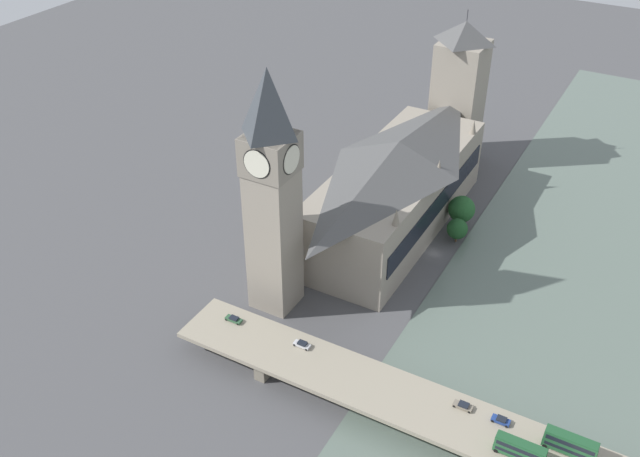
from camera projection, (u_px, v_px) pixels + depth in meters
name	position (u px, v px, depth m)	size (l,w,h in m)	color
ground_plane	(434.00, 253.00, 224.83)	(600.00, 600.00, 0.00)	#4C4C4F
river_water	(557.00, 291.00, 209.20)	(65.15, 360.00, 0.30)	slate
parliament_hall	(396.00, 186.00, 228.95)	(29.59, 84.27, 31.48)	gray
clock_tower	(272.00, 189.00, 184.46)	(12.81, 12.81, 70.84)	gray
victoria_tower	(458.00, 93.00, 262.06)	(16.59, 16.59, 57.86)	gray
road_bridge	(489.00, 436.00, 158.61)	(162.30, 16.35, 6.42)	gray
double_decker_bus_lead	(570.00, 444.00, 151.98)	(11.35, 2.65, 5.00)	#235B33
double_decker_bus_mid	(520.00, 449.00, 151.09)	(11.04, 2.56, 4.61)	#235B33
car_northbound_lead	(234.00, 319.00, 188.37)	(4.58, 1.85, 1.31)	#2D5638
car_northbound_mid	(463.00, 406.00, 163.57)	(4.50, 1.93, 1.34)	slate
car_southbound_lead	(501.00, 420.00, 160.01)	(4.18, 1.90, 1.37)	navy
car_southbound_mid	(302.00, 344.00, 180.31)	(4.42, 1.82, 1.47)	silver
tree_embankment_near	(462.00, 209.00, 233.78)	(8.88, 8.88, 11.27)	brown
tree_embankment_mid	(457.00, 229.00, 227.64)	(6.73, 6.73, 8.25)	brown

